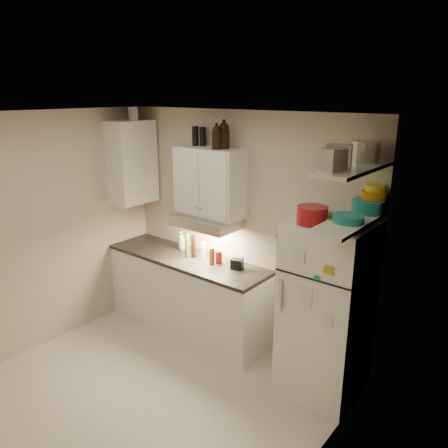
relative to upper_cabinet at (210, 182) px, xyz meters
The scene contains 36 objects.
floor 2.29m from the upper_cabinet, 77.33° to the right, with size 3.20×3.00×0.02m, color silver.
ceiling 1.58m from the upper_cabinet, 77.33° to the right, with size 3.20×3.00×0.02m, color white.
back_wall 0.63m from the upper_cabinet, 30.26° to the left, with size 3.20×0.02×2.60m, color #BFB4A3.
left_wall 1.94m from the upper_cabinet, 134.46° to the right, with size 0.02×3.00×2.60m, color #BFB4A3.
right_wall 2.39m from the upper_cabinet, 34.95° to the right, with size 0.02×3.00×2.60m, color #BFB4A3.
base_cabinet 1.41m from the upper_cabinet, 151.63° to the right, with size 2.10×0.60×0.88m, color white.
countertop 0.97m from the upper_cabinet, 151.63° to the right, with size 2.10×0.62×0.04m, color #272422.
upper_cabinet is the anchor object (origin of this frame).
side_cabinet 1.15m from the upper_cabinet, behind, with size 0.33×0.55×1.00m, color white.
range_hood 0.44m from the upper_cabinet, 90.00° to the right, with size 0.76×0.46×0.12m, color silver.
fridge 1.84m from the upper_cabinet, ahead, with size 0.70×0.68×1.70m, color white.
shelf_hi 1.82m from the upper_cabinet, 10.05° to the right, with size 0.30×0.95×0.03m, color white.
shelf_lo 1.78m from the upper_cabinet, 10.05° to the right, with size 0.30×0.95×0.03m, color white.
knife_strip 1.13m from the upper_cabinet, ahead, with size 0.42×0.02×0.03m, color black.
dutch_oven 1.48m from the upper_cabinet, 13.52° to the right, with size 0.26×0.26×0.15m, color #A51317.
book_stack 1.71m from the upper_cabinet, ahead, with size 0.18×0.23×0.08m, color #B3A016.
spice_jar 1.60m from the upper_cabinet, ahead, with size 0.07×0.07×0.11m, color silver.
stock_pot 1.78m from the upper_cabinet, ahead, with size 0.25×0.25×0.18m, color silver.
tin_a 1.81m from the upper_cabinet, 15.09° to the right, with size 0.18×0.16×0.18m, color #AAAAAD.
tin_b 1.84m from the upper_cabinet, 19.05° to the right, with size 0.17×0.17×0.17m, color #AAAAAD.
bowl_teal 1.77m from the upper_cabinet, ahead, with size 0.28×0.28×0.11m, color teal.
bowl_orange 1.79m from the upper_cabinet, ahead, with size 0.22×0.22×0.07m, color #C27A12.
bowl_yellow 1.79m from the upper_cabinet, ahead, with size 0.18×0.18×0.06m, color gold.
plates 1.79m from the upper_cabinet, 11.23° to the right, with size 0.25×0.25×0.06m, color teal.
growler_a 0.52m from the upper_cabinet, 19.73° to the right, with size 0.11×0.11×0.25m, color black, non-canonical shape.
growler_b 0.55m from the upper_cabinet, ahead, with size 0.12×0.12×0.28m, color black, non-canonical shape.
thermos_a 0.51m from the upper_cabinet, 154.34° to the left, with size 0.07×0.07×0.21m, color black.
thermos_b 0.54m from the upper_cabinet, behind, with size 0.07×0.07×0.21m, color black.
side_jar 1.30m from the upper_cabinet, behind, with size 0.12×0.12×0.16m, color silver.
soap_bottle 0.91m from the upper_cabinet, behind, with size 0.10×0.10×0.26m, color white.
pepper_mill 0.82m from the upper_cabinet, 44.16° to the right, with size 0.06×0.06×0.20m, color brown.
oil_bottle 0.81m from the upper_cabinet, 151.74° to the right, with size 0.05×0.05×0.28m, color #4B5916.
vinegar_bottle 0.80m from the upper_cabinet, 157.46° to the right, with size 0.06×0.06×0.27m, color black.
clear_bottle 0.82m from the upper_cabinet, 153.86° to the right, with size 0.06×0.06×0.18m, color silver.
red_jar 0.85m from the upper_cabinet, 16.08° to the right, with size 0.07×0.07×0.15m, color #A51317.
caddy 0.95m from the upper_cabinet, ahead, with size 0.13×0.09×0.11m, color black.
Camera 1 is at (2.78, -2.25, 2.78)m, focal length 35.00 mm.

